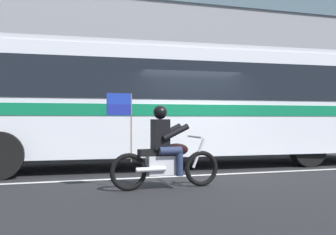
# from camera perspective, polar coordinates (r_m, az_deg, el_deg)

# --- Properties ---
(ground_plane) EXTENTS (60.00, 60.00, 0.00)m
(ground_plane) POSITION_cam_1_polar(r_m,az_deg,el_deg) (9.03, 3.93, -8.59)
(ground_plane) COLOR black
(sidewalk_curb) EXTENTS (28.00, 3.80, 0.15)m
(sidewalk_curb) POSITION_cam_1_polar(r_m,az_deg,el_deg) (13.90, -3.17, -5.35)
(sidewalk_curb) COLOR gray
(sidewalk_curb) RESTS_ON ground_plane
(lane_center_stripe) EXTENTS (26.60, 0.14, 0.01)m
(lane_center_stripe) POSITION_cam_1_polar(r_m,az_deg,el_deg) (8.48, 5.31, -9.11)
(lane_center_stripe) COLOR silver
(lane_center_stripe) RESTS_ON ground_plane
(office_building_facade) EXTENTS (28.00, 0.89, 10.46)m
(office_building_facade) POSITION_cam_1_polar(r_m,az_deg,el_deg) (16.56, -4.92, 13.45)
(office_building_facade) COLOR gray
(office_building_facade) RESTS_ON ground_plane
(transit_bus) EXTENTS (13.43, 3.13, 3.22)m
(transit_bus) POSITION_cam_1_polar(r_m,az_deg,el_deg) (10.00, 0.01, 3.04)
(transit_bus) COLOR silver
(transit_bus) RESTS_ON ground_plane
(motorcycle_with_rider) EXTENTS (2.19, 0.64, 1.78)m
(motorcycle_with_rider) POSITION_cam_1_polar(r_m,az_deg,el_deg) (6.77, -0.48, -5.69)
(motorcycle_with_rider) COLOR black
(motorcycle_with_rider) RESTS_ON ground_plane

